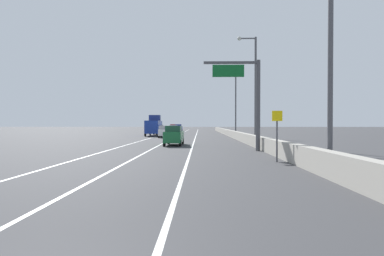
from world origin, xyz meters
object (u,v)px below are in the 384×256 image
(car_blue_1, at_px, (179,128))
(car_green_2, at_px, (174,136))
(car_gray_4, at_px, (159,130))
(car_silver_3, at_px, (174,130))
(car_white_0, at_px, (165,132))
(car_red_5, at_px, (173,128))
(lamp_post_right_third, at_px, (234,98))
(overhead_sign_gantry, at_px, (249,94))
(lamp_post_right_second, at_px, (254,83))
(speed_advisory_sign, at_px, (277,132))
(lamp_post_right_near, at_px, (326,27))
(box_truck, at_px, (154,126))

(car_blue_1, distance_m, car_green_2, 53.79)
(car_green_2, relative_size, car_gray_4, 1.11)
(car_blue_1, height_order, car_silver_3, car_blue_1)
(car_white_0, height_order, car_gray_4, car_gray_4)
(car_white_0, xyz_separation_m, car_blue_1, (-0.24, 35.59, 0.08))
(car_red_5, bearing_deg, car_silver_3, -84.92)
(car_white_0, bearing_deg, lamp_post_right_third, 19.23)
(car_red_5, bearing_deg, overhead_sign_gantry, -80.16)
(lamp_post_right_second, distance_m, car_blue_1, 53.07)
(car_white_0, relative_size, car_gray_4, 0.98)
(speed_advisory_sign, relative_size, car_gray_4, 0.71)
(lamp_post_right_near, height_order, car_white_0, lamp_post_right_near)
(car_blue_1, relative_size, box_truck, 0.58)
(car_blue_1, relative_size, car_gray_4, 1.09)
(car_white_0, distance_m, car_blue_1, 35.59)
(speed_advisory_sign, height_order, car_gray_4, speed_advisory_sign)
(overhead_sign_gantry, relative_size, lamp_post_right_second, 0.63)
(overhead_sign_gantry, height_order, box_truck, overhead_sign_gantry)
(speed_advisory_sign, xyz_separation_m, car_red_5, (-12.96, 79.72, -0.73))
(lamp_post_right_third, bearing_deg, car_gray_4, 143.08)
(lamp_post_right_third, relative_size, car_silver_3, 2.73)
(car_white_0, xyz_separation_m, car_silver_3, (0.07, 15.47, 0.02))
(lamp_post_right_second, distance_m, lamp_post_right_third, 19.91)
(speed_advisory_sign, relative_size, lamp_post_right_near, 0.25)
(lamp_post_right_third, bearing_deg, car_red_5, 108.39)
(lamp_post_right_second, height_order, car_red_5, lamp_post_right_second)
(car_red_5, bearing_deg, lamp_post_right_near, -80.28)
(car_green_2, relative_size, box_truck, 0.60)
(overhead_sign_gantry, distance_m, car_blue_1, 61.07)
(box_truck, bearing_deg, car_green_2, -76.97)
(car_blue_1, height_order, car_green_2, car_blue_1)
(car_silver_3, relative_size, car_red_5, 1.00)
(overhead_sign_gantry, bearing_deg, speed_advisory_sign, -86.63)
(car_blue_1, bearing_deg, lamp_post_right_near, -80.66)
(overhead_sign_gantry, xyz_separation_m, car_blue_1, (-9.98, 60.14, -3.68))
(overhead_sign_gantry, bearing_deg, box_truck, 111.68)
(car_silver_3, bearing_deg, speed_advisory_sign, -78.00)
(overhead_sign_gantry, height_order, speed_advisory_sign, overhead_sign_gantry)
(overhead_sign_gantry, relative_size, speed_advisory_sign, 2.50)
(speed_advisory_sign, relative_size, lamp_post_right_second, 0.25)
(lamp_post_right_second, bearing_deg, car_green_2, -165.23)
(overhead_sign_gantry, relative_size, box_truck, 0.96)
(speed_advisory_sign, xyz_separation_m, lamp_post_right_third, (1.52, 36.14, 4.95))
(overhead_sign_gantry, bearing_deg, lamp_post_right_third, 86.07)
(lamp_post_right_near, relative_size, car_red_5, 2.72)
(lamp_post_right_second, relative_size, box_truck, 1.52)
(lamp_post_right_near, bearing_deg, car_red_5, 99.72)
(car_green_2, height_order, box_truck, box_truck)
(lamp_post_right_near, height_order, car_gray_4, lamp_post_right_near)
(lamp_post_right_second, xyz_separation_m, car_white_0, (-11.59, 15.83, -5.75))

